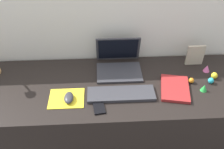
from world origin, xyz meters
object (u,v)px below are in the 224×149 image
(cell_phone, at_px, (99,106))
(toy_figurine_pink, at_px, (207,68))
(mouse, at_px, (69,98))
(laptop, at_px, (119,62))
(keyboard, at_px, (121,94))
(toy_figurine_orange, at_px, (191,81))
(toy_figurine_yellow, at_px, (214,76))
(toy_figurine_cyan, at_px, (211,81))
(picture_frame, at_px, (195,55))
(notebook_pad, at_px, (175,88))
(toy_figurine_green, at_px, (204,88))

(cell_phone, bearing_deg, toy_figurine_pink, 13.76)
(mouse, bearing_deg, laptop, 43.31)
(laptop, bearing_deg, keyboard, -90.88)
(toy_figurine_pink, distance_m, toy_figurine_orange, 0.18)
(laptop, bearing_deg, cell_phone, -111.68)
(laptop, xyz_separation_m, toy_figurine_yellow, (0.62, -0.14, -0.03))
(toy_figurine_cyan, bearing_deg, toy_figurine_orange, 176.24)
(keyboard, height_order, toy_figurine_pink, toy_figurine_pink)
(mouse, bearing_deg, keyboard, 5.08)
(picture_frame, xyz_separation_m, toy_figurine_cyan, (0.05, -0.21, -0.05))
(toy_figurine_pink, bearing_deg, mouse, -165.64)
(toy_figurine_yellow, bearing_deg, notebook_pad, -161.50)
(toy_figurine_cyan, bearing_deg, keyboard, -171.96)
(notebook_pad, bearing_deg, toy_figurine_yellow, 29.85)
(keyboard, relative_size, toy_figurine_yellow, 8.95)
(toy_figurine_pink, relative_size, toy_figurine_cyan, 1.20)
(keyboard, bearing_deg, notebook_pad, 5.48)
(cell_phone, xyz_separation_m, toy_figurine_pink, (0.74, 0.29, 0.02))
(keyboard, xyz_separation_m, cell_phone, (-0.14, -0.09, -0.01))
(picture_frame, height_order, toy_figurine_pink, picture_frame)
(toy_figurine_green, bearing_deg, toy_figurine_yellow, 46.70)
(keyboard, xyz_separation_m, picture_frame, (0.54, 0.29, 0.06))
(mouse, xyz_separation_m, toy_figurine_pink, (0.91, 0.23, 0.00))
(toy_figurine_pink, bearing_deg, toy_figurine_cyan, -97.19)
(laptop, distance_m, keyboard, 0.28)
(keyboard, xyz_separation_m, toy_figurine_yellow, (0.62, 0.13, 0.01))
(laptop, bearing_deg, toy_figurine_yellow, -13.15)
(toy_figurine_orange, bearing_deg, toy_figurine_cyan, -3.76)
(toy_figurine_yellow, xyz_separation_m, toy_figurine_orange, (-0.16, -0.04, -0.00))
(keyboard, distance_m, toy_figurine_cyan, 0.59)
(keyboard, xyz_separation_m, toy_figurine_green, (0.52, 0.01, 0.01))
(notebook_pad, distance_m, toy_figurine_orange, 0.13)
(laptop, bearing_deg, toy_figurine_cyan, -18.05)
(keyboard, height_order, cell_phone, keyboard)
(toy_figurine_green, distance_m, toy_figurine_cyan, 0.10)
(keyboard, height_order, mouse, mouse)
(laptop, relative_size, cell_phone, 2.34)
(laptop, bearing_deg, mouse, -136.69)
(toy_figurine_green, bearing_deg, keyboard, -178.51)
(toy_figurine_pink, relative_size, toy_figurine_orange, 1.31)
(toy_figurine_green, relative_size, toy_figurine_orange, 1.22)
(toy_figurine_green, relative_size, toy_figurine_yellow, 0.98)
(laptop, relative_size, picture_frame, 2.00)
(picture_frame, xyz_separation_m, toy_figurine_orange, (-0.08, -0.20, -0.06))
(toy_figurine_green, bearing_deg, mouse, -177.15)
(notebook_pad, xyz_separation_m, toy_figurine_orange, (0.12, 0.06, 0.01))
(keyboard, relative_size, notebook_pad, 1.71)
(picture_frame, relative_size, toy_figurine_pink, 3.10)
(mouse, height_order, picture_frame, picture_frame)
(mouse, distance_m, toy_figurine_pink, 0.94)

